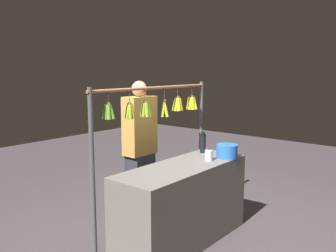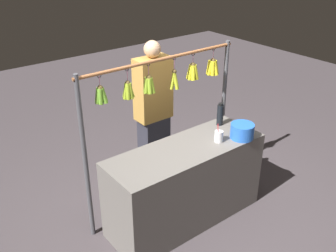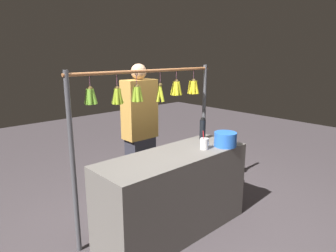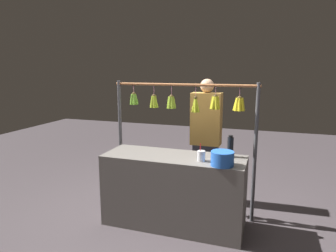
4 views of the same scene
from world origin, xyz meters
TOP-DOWN VIEW (x-y plane):
  - ground_plane at (0.00, 0.00)m, footprint 12.00×12.00m
  - market_counter at (0.00, 0.00)m, footprint 1.59×0.57m
  - display_rack at (-0.03, -0.37)m, footprint 1.78×0.14m
  - water_bottle at (-0.60, -0.16)m, footprint 0.07×0.07m
  - blue_bucket at (-0.57, 0.18)m, footprint 0.23×0.23m
  - drink_cup at (-0.33, 0.10)m, footprint 0.08×0.08m
  - vendor_person at (-0.20, -0.79)m, footprint 0.39×0.21m

SIDE VIEW (x-z plane):
  - ground_plane at x=0.00m, z-range 0.00..0.00m
  - market_counter at x=0.00m, z-range 0.00..0.83m
  - vendor_person at x=-0.20m, z-range -0.01..1.65m
  - drink_cup at x=-0.33m, z-range 0.79..0.98m
  - blue_bucket at x=-0.57m, z-range 0.83..0.98m
  - water_bottle at x=-0.60m, z-range 0.82..1.07m
  - display_rack at x=-0.03m, z-range 0.38..2.02m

